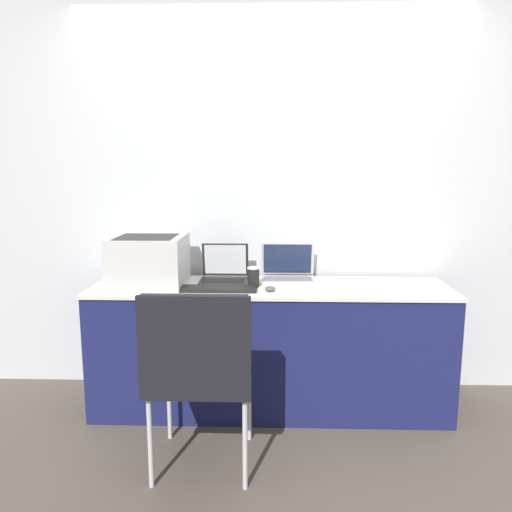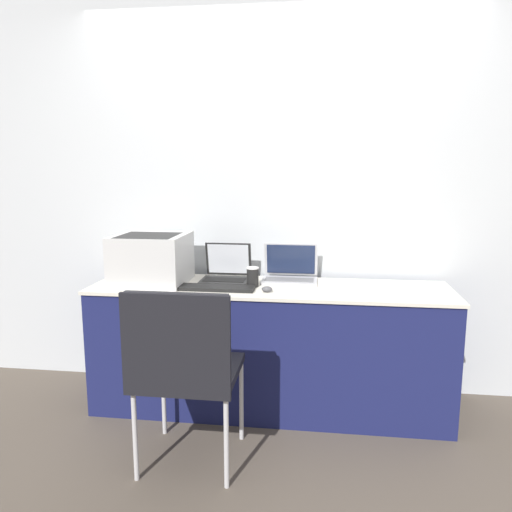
{
  "view_description": "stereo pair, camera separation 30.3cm",
  "coord_description": "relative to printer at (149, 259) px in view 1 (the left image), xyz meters",
  "views": [
    {
      "loc": [
        0.01,
        -2.68,
        1.49
      ],
      "look_at": [
        -0.09,
        0.3,
        0.96
      ],
      "focal_mm": 35.0,
      "sensor_mm": 36.0,
      "label": 1
    },
    {
      "loc": [
        0.31,
        -2.66,
        1.49
      ],
      "look_at": [
        -0.09,
        0.3,
        0.96
      ],
      "focal_mm": 35.0,
      "sensor_mm": 36.0,
      "label": 2
    }
  ],
  "objects": [
    {
      "name": "printer",
      "position": [
        0.0,
        0.0,
        0.0
      ],
      "size": [
        0.43,
        0.43,
        0.31
      ],
      "color": "silver",
      "rests_on": "table"
    },
    {
      "name": "ground_plane",
      "position": [
        0.74,
        -0.27,
        -0.95
      ],
      "size": [
        14.0,
        14.0,
        0.0
      ],
      "primitive_type": "plane",
      "color": "brown"
    },
    {
      "name": "chair",
      "position": [
        0.4,
        -0.74,
        -0.35
      ],
      "size": [
        0.5,
        0.49,
        0.94
      ],
      "color": "black",
      "rests_on": "ground_plane"
    },
    {
      "name": "laptop_right",
      "position": [
        0.85,
        0.18,
        -0.11
      ],
      "size": [
        0.35,
        0.26,
        0.23
      ],
      "color": "#B7B7BC",
      "rests_on": "table"
    },
    {
      "name": "table",
      "position": [
        0.74,
        0.01,
        -0.56
      ],
      "size": [
        2.18,
        0.57,
        0.78
      ],
      "color": "#191E51",
      "rests_on": "ground_plane"
    },
    {
      "name": "mouse",
      "position": [
        0.74,
        -0.14,
        -0.15
      ],
      "size": [
        0.06,
        0.04,
        0.03
      ],
      "color": "#4C4C51",
      "rests_on": "table"
    },
    {
      "name": "wall_back",
      "position": [
        0.74,
        0.38,
        0.35
      ],
      "size": [
        8.0,
        0.05,
        2.6
      ],
      "color": "silver",
      "rests_on": "ground_plane"
    },
    {
      "name": "coffee_cup",
      "position": [
        0.64,
        -0.01,
        -0.11
      ],
      "size": [
        0.07,
        0.07,
        0.12
      ],
      "color": "black",
      "rests_on": "table"
    },
    {
      "name": "external_keyboard",
      "position": [
        0.42,
        -0.12,
        -0.16
      ],
      "size": [
        0.47,
        0.13,
        0.02
      ],
      "color": "black",
      "rests_on": "table"
    },
    {
      "name": "laptop_left",
      "position": [
        0.45,
        0.13,
        -0.11
      ],
      "size": [
        0.3,
        0.28,
        0.23
      ],
      "color": "black",
      "rests_on": "table"
    }
  ]
}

